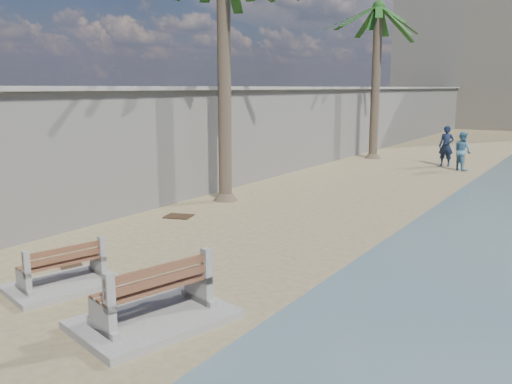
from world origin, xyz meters
The scene contains 10 objects.
seawall centered at (-5.20, 20.00, 1.75)m, with size 0.45×70.00×3.50m, color gray.
wall_cap centered at (-5.20, 20.00, 3.55)m, with size 0.80×70.00×0.12m, color gray.
end_building centered at (-2.00, 52.00, 7.00)m, with size 18.00×12.00×14.00m, color #B7AA93.
bench_near centered at (-1.84, 2.63, 0.35)m, with size 1.73×2.16×0.79m.
bench_far centered at (0.60, 2.40, 0.43)m, with size 2.12×2.66×0.98m.
palm_back centered at (-3.79, 23.17, 7.33)m, with size 5.00×5.00×8.34m.
person_a centered at (0.05, 22.30, 1.06)m, with size 0.77×0.52×2.13m, color #131D35.
person_b centered at (0.98, 21.34, 0.94)m, with size 0.90×0.70×1.87m, color teal.
debris_c centered at (-3.70, 7.95, 0.01)m, with size 0.74×0.59×0.03m, color #382616.
debris_d centered at (-2.58, 3.41, 0.01)m, with size 0.52×0.42×0.03m, color #382616.
Camera 1 is at (6.15, -3.31, 3.58)m, focal length 38.00 mm.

